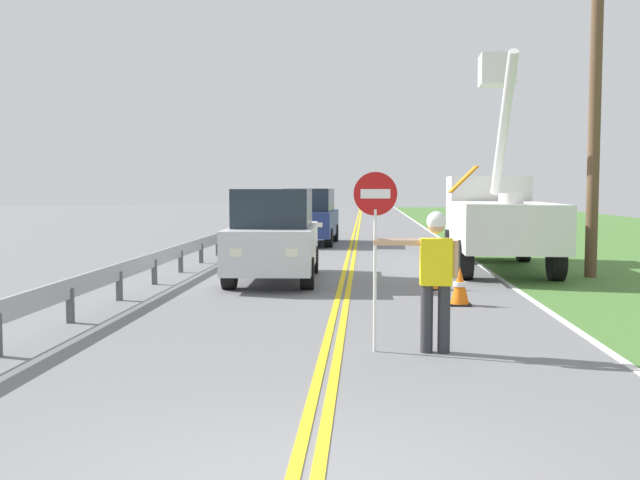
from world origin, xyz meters
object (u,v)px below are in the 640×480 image
object	(u,v)px
utility_bucket_truck	(496,215)
utility_pole_near	(595,98)
traffic_cone_mid	(435,273)
flagger_worker	(435,272)
oncoming_suv_second	(310,216)
traffic_cone_lead	(460,287)
stop_sign_paddle	(375,220)
oncoming_suv_nearest	(274,235)

from	to	relation	value
utility_bucket_truck	utility_pole_near	distance (m)	3.89
utility_bucket_truck	traffic_cone_mid	xyz separation A→B (m)	(-2.00, -4.21, -1.08)
flagger_worker	utility_bucket_truck	size ratio (longest dim) A/B	0.27
flagger_worker	oncoming_suv_second	distance (m)	18.22
utility_pole_near	oncoming_suv_second	bearing A→B (deg)	127.25
oncoming_suv_second	traffic_cone_mid	bearing A→B (deg)	-73.70
traffic_cone_lead	stop_sign_paddle	bearing A→B (deg)	-112.46
stop_sign_paddle	traffic_cone_mid	bearing A→B (deg)	77.25
stop_sign_paddle	utility_bucket_truck	bearing A→B (deg)	71.75
oncoming_suv_nearest	traffic_cone_mid	bearing A→B (deg)	-19.17
flagger_worker	traffic_cone_lead	xyz separation A→B (m)	(0.82, 3.85, -0.71)
oncoming_suv_nearest	traffic_cone_mid	world-z (taller)	oncoming_suv_nearest
stop_sign_paddle	traffic_cone_lead	xyz separation A→B (m)	(1.59, 3.85, -1.37)
utility_pole_near	traffic_cone_mid	distance (m)	5.97
flagger_worker	stop_sign_paddle	size ratio (longest dim) A/B	0.78
utility_pole_near	traffic_cone_lead	bearing A→B (deg)	-129.99
utility_bucket_truck	oncoming_suv_nearest	distance (m)	6.29
flagger_worker	oncoming_suv_nearest	xyz separation A→B (m)	(-2.97, 7.11, 0.01)
flagger_worker	utility_bucket_truck	distance (m)	10.42
flagger_worker	oncoming_suv_nearest	bearing A→B (deg)	112.68
stop_sign_paddle	utility_bucket_truck	size ratio (longest dim) A/B	0.34
stop_sign_paddle	oncoming_suv_nearest	size ratio (longest dim) A/B	0.50
utility_bucket_truck	oncoming_suv_second	xyz separation A→B (m)	(-5.53, 7.88, -0.36)
oncoming_suv_nearest	traffic_cone_lead	world-z (taller)	oncoming_suv_nearest
flagger_worker	traffic_cone_mid	distance (m)	5.95
oncoming_suv_second	utility_bucket_truck	bearing A→B (deg)	-54.92
oncoming_suv_nearest	traffic_cone_lead	distance (m)	5.06
utility_pole_near	traffic_cone_mid	world-z (taller)	utility_pole_near
oncoming_suv_nearest	oncoming_suv_second	bearing A→B (deg)	90.00
traffic_cone_mid	oncoming_suv_nearest	bearing A→B (deg)	160.83
oncoming_suv_nearest	utility_pole_near	xyz separation A→B (m)	(7.44, 1.08, 3.16)
stop_sign_paddle	utility_pole_near	distance (m)	10.04
utility_pole_near	oncoming_suv_nearest	bearing A→B (deg)	-171.75
flagger_worker	traffic_cone_lead	world-z (taller)	flagger_worker
oncoming_suv_second	traffic_cone_lead	world-z (taller)	oncoming_suv_second
flagger_worker	oncoming_suv_second	bearing A→B (deg)	99.39
oncoming_suv_nearest	stop_sign_paddle	bearing A→B (deg)	-72.79
traffic_cone_lead	traffic_cone_mid	size ratio (longest dim) A/B	1.00
flagger_worker	traffic_cone_mid	size ratio (longest dim) A/B	2.61
utility_pole_near	traffic_cone_mid	xyz separation A→B (m)	(-3.90, -2.31, -3.89)
flagger_worker	traffic_cone_lead	distance (m)	4.00
utility_pole_near	utility_bucket_truck	bearing A→B (deg)	135.04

